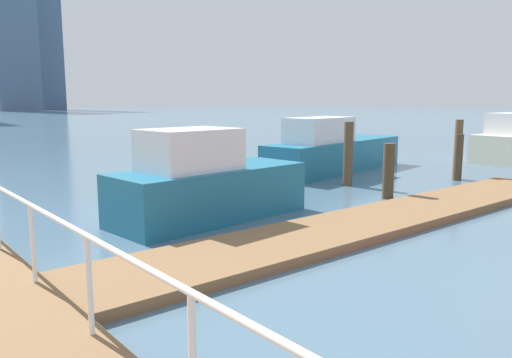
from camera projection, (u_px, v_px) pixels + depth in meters
name	position (u px, v px, depth m)	size (l,w,h in m)	color
ground_plane	(65.00, 195.00, 14.89)	(300.00, 300.00, 0.00)	slate
floating_dock	(380.00, 219.00, 11.44)	(15.68, 2.00, 0.18)	olive
boardwalk_railing	(131.00, 281.00, 4.31)	(0.06, 25.34, 1.08)	white
dock_piling_0	(458.00, 149.00, 17.67)	(0.27, 0.27, 2.10)	brown
dock_piling_2	(348.00, 154.00, 16.30)	(0.31, 0.31, 2.09)	brown
dock_piling_3	(388.00, 171.00, 14.20)	(0.32, 0.32, 1.58)	#473826
dock_piling_4	(458.00, 157.00, 17.45)	(0.29, 0.29, 1.61)	#473826
moored_boat_0	(333.00, 151.00, 19.52)	(7.67, 3.12, 2.14)	#1E6B8C
moored_boat_5	(206.00, 184.00, 11.74)	(4.89, 2.25, 2.15)	#1E6B8C
skyline_tower_4	(12.00, 29.00, 118.52)	(9.53, 7.19, 38.40)	slate
skyline_tower_5	(45.00, 30.00, 132.77)	(6.55, 8.48, 42.02)	slate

